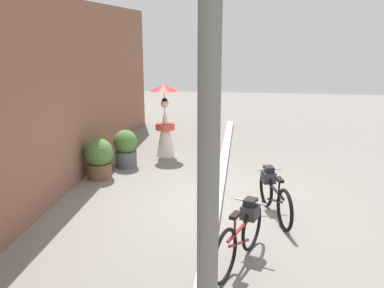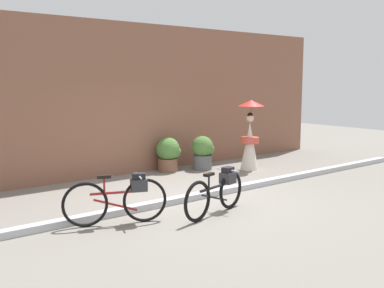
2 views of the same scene
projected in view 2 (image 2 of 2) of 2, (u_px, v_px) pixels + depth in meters
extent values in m
plane|color=gray|center=(198.00, 199.00, 9.12)|extent=(30.00, 30.00, 0.00)
cube|color=brown|center=(118.00, 99.00, 11.38)|extent=(14.00, 0.40, 3.80)
cube|color=#B2B2B7|center=(198.00, 196.00, 9.11)|extent=(14.00, 0.20, 0.12)
torus|color=black|center=(145.00, 200.00, 7.58)|extent=(0.71, 0.32, 0.74)
torus|color=black|center=(85.00, 205.00, 7.30)|extent=(0.71, 0.32, 0.74)
cube|color=maroon|center=(115.00, 193.00, 7.42)|extent=(0.78, 0.33, 0.04)
cube|color=maroon|center=(116.00, 205.00, 7.45)|extent=(0.68, 0.29, 0.26)
cylinder|color=maroon|center=(104.00, 186.00, 7.35)|extent=(0.03, 0.03, 0.31)
cube|color=black|center=(104.00, 177.00, 7.33)|extent=(0.24, 0.16, 0.05)
cylinder|color=silver|center=(139.00, 176.00, 7.49)|extent=(0.20, 0.46, 0.03)
cube|color=#333338|center=(139.00, 185.00, 7.52)|extent=(0.32, 0.30, 0.20)
cube|color=black|center=(139.00, 177.00, 7.50)|extent=(0.24, 0.22, 0.14)
torus|color=black|center=(231.00, 190.00, 8.39)|extent=(0.70, 0.23, 0.70)
torus|color=black|center=(197.00, 201.00, 7.59)|extent=(0.70, 0.23, 0.70)
cube|color=black|center=(215.00, 187.00, 7.97)|extent=(0.84, 0.25, 0.04)
cube|color=black|center=(215.00, 198.00, 8.00)|extent=(0.74, 0.22, 0.27)
cylinder|color=black|center=(209.00, 183.00, 7.81)|extent=(0.03, 0.03, 0.29)
cube|color=black|center=(209.00, 174.00, 7.79)|extent=(0.24, 0.14, 0.05)
cylinder|color=silver|center=(228.00, 170.00, 8.26)|extent=(0.15, 0.47, 0.03)
cube|color=#333338|center=(228.00, 178.00, 8.28)|extent=(0.31, 0.28, 0.20)
cube|color=black|center=(228.00, 171.00, 8.26)|extent=(0.23, 0.20, 0.14)
cone|color=silver|center=(250.00, 146.00, 12.06)|extent=(0.48, 0.48, 1.27)
cylinder|color=#D14C3D|center=(250.00, 140.00, 12.04)|extent=(0.49, 0.49, 0.16)
sphere|color=beige|center=(250.00, 118.00, 11.96)|extent=(0.21, 0.21, 0.21)
sphere|color=black|center=(250.00, 115.00, 11.95)|extent=(0.15, 0.15, 0.15)
cylinder|color=olive|center=(251.00, 113.00, 12.00)|extent=(0.02, 0.02, 0.55)
cone|color=red|center=(251.00, 103.00, 11.96)|extent=(0.70, 0.70, 0.16)
cylinder|color=#59595B|center=(202.00, 162.00, 12.13)|extent=(0.51, 0.51, 0.38)
sphere|color=#4C7A38|center=(202.00, 147.00, 12.07)|extent=(0.57, 0.57, 0.57)
sphere|color=#4C7A38|center=(209.00, 149.00, 12.10)|extent=(0.31, 0.31, 0.31)
cylinder|color=brown|center=(168.00, 165.00, 11.86)|extent=(0.51, 0.51, 0.34)
sphere|color=#4C7A38|center=(168.00, 149.00, 11.81)|extent=(0.62, 0.62, 0.62)
sphere|color=#4C7A38|center=(175.00, 152.00, 11.84)|extent=(0.34, 0.34, 0.34)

